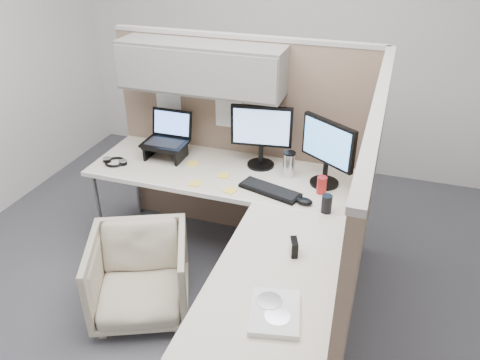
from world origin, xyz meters
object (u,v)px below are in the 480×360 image
(monitor_left, at_px, (261,132))
(keyboard, at_px, (270,190))
(office_chair, at_px, (140,272))
(desk, at_px, (238,212))

(monitor_left, distance_m, keyboard, 0.46)
(office_chair, relative_size, monitor_left, 1.36)
(desk, height_order, monitor_left, monitor_left)
(desk, distance_m, monitor_left, 0.66)
(monitor_left, bearing_deg, desk, -96.53)
(monitor_left, bearing_deg, office_chair, -128.13)
(desk, distance_m, office_chair, 0.76)
(office_chair, xyz_separation_m, keyboard, (0.71, 0.59, 0.42))
(office_chair, bearing_deg, monitor_left, 35.97)
(office_chair, height_order, monitor_left, monitor_left)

